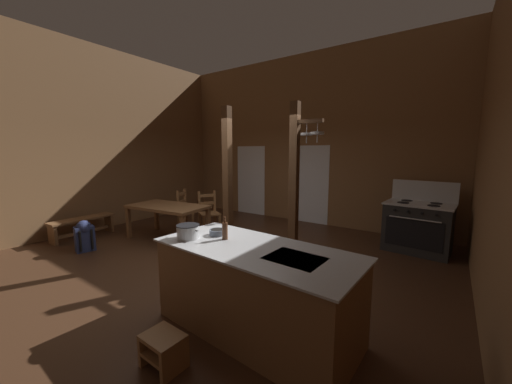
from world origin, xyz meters
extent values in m
cube|color=#422819|center=(0.00, 0.00, -0.05)|extent=(8.19, 7.87, 0.10)
cube|color=brown|center=(0.00, 3.60, 2.19)|extent=(8.19, 0.14, 4.37)
cube|color=brown|center=(-3.77, 0.00, 2.19)|extent=(0.14, 7.87, 4.37)
cube|color=white|center=(-1.66, 3.53, 1.02)|extent=(1.00, 0.01, 2.05)
cube|color=white|center=(0.37, 3.53, 1.02)|extent=(0.84, 0.01, 2.05)
cube|color=brown|center=(1.74, -1.08, 0.45)|extent=(2.14, 1.01, 0.90)
cube|color=silver|center=(1.74, -1.08, 0.91)|extent=(2.21, 1.07, 0.02)
cube|color=black|center=(2.21, -1.11, 0.91)|extent=(0.54, 0.43, 0.00)
cube|color=black|center=(1.76, -0.65, 0.05)|extent=(1.99, 0.14, 0.10)
cube|color=#262626|center=(2.89, 2.67, 0.45)|extent=(1.16, 0.85, 0.90)
cube|color=black|center=(2.86, 2.29, 0.42)|extent=(0.93, 0.09, 0.52)
cylinder|color=silver|center=(2.85, 2.26, 0.70)|extent=(0.82, 0.09, 0.02)
cube|color=silver|center=(2.89, 2.67, 0.92)|extent=(1.20, 0.89, 0.03)
cube|color=silver|center=(2.92, 3.03, 1.12)|extent=(1.14, 0.13, 0.40)
cylinder|color=black|center=(3.12, 2.50, 0.94)|extent=(0.22, 0.22, 0.01)
cylinder|color=black|center=(2.63, 2.54, 0.94)|extent=(0.22, 0.22, 0.01)
cylinder|color=black|center=(3.15, 2.80, 0.94)|extent=(0.22, 0.22, 0.01)
cylinder|color=black|center=(2.65, 2.84, 0.94)|extent=(0.22, 0.22, 0.01)
cylinder|color=black|center=(3.18, 2.24, 0.82)|extent=(0.05, 0.03, 0.04)
cylinder|color=black|center=(2.96, 2.26, 0.82)|extent=(0.05, 0.03, 0.04)
cylinder|color=black|center=(2.74, 2.28, 0.82)|extent=(0.05, 0.03, 0.04)
cylinder|color=black|center=(2.53, 2.30, 0.82)|extent=(0.05, 0.03, 0.04)
cube|color=brown|center=(1.10, 1.01, 1.36)|extent=(0.14, 0.14, 2.72)
cube|color=brown|center=(1.31, 1.02, 2.38)|extent=(0.56, 0.10, 0.06)
cylinder|color=silver|center=(1.31, 1.02, 2.29)|extent=(0.01, 0.01, 0.19)
cylinder|color=silver|center=(1.31, 1.02, 2.18)|extent=(0.21, 0.21, 0.04)
cylinder|color=silver|center=(1.31, 1.02, 2.10)|extent=(0.02, 0.02, 0.14)
cylinder|color=silver|center=(1.49, 1.03, 2.30)|extent=(0.01, 0.01, 0.18)
cylinder|color=silver|center=(1.49, 1.03, 2.19)|extent=(0.23, 0.23, 0.04)
cylinder|color=silver|center=(1.49, 1.03, 2.11)|extent=(0.02, 0.02, 0.14)
cube|color=brown|center=(-0.18, 0.73, 1.36)|extent=(0.14, 0.14, 2.72)
cube|color=olive|center=(1.38, -1.97, 0.28)|extent=(0.37, 0.29, 0.04)
cube|color=olive|center=(1.22, -1.96, 0.13)|extent=(0.05, 0.28, 0.26)
cube|color=olive|center=(1.54, -1.97, 0.13)|extent=(0.05, 0.28, 0.26)
cube|color=olive|center=(1.38, -1.97, 0.14)|extent=(0.33, 0.29, 0.03)
cube|color=brown|center=(-1.65, 0.44, 0.71)|extent=(1.79, 1.09, 0.06)
cube|color=brown|center=(-2.48, 0.74, 0.34)|extent=(0.09, 0.09, 0.68)
cube|color=brown|center=(-0.91, 0.92, 0.34)|extent=(0.09, 0.09, 0.68)
cube|color=brown|center=(-2.39, -0.04, 0.34)|extent=(0.09, 0.09, 0.68)
cube|color=brown|center=(-0.82, 0.14, 0.34)|extent=(0.09, 0.09, 0.68)
cube|color=olive|center=(-1.30, 1.36, 0.43)|extent=(0.60, 0.60, 0.04)
cube|color=olive|center=(-1.04, 1.43, 0.21)|extent=(0.07, 0.07, 0.41)
cube|color=olive|center=(-1.23, 1.10, 0.21)|extent=(0.07, 0.07, 0.41)
cube|color=olive|center=(-1.37, 1.62, 0.47)|extent=(0.07, 0.07, 0.95)
cube|color=olive|center=(-1.56, 1.29, 0.47)|extent=(0.07, 0.07, 0.95)
cube|color=olive|center=(-1.47, 1.45, 0.84)|extent=(0.22, 0.35, 0.07)
cube|color=olive|center=(-1.47, 1.45, 0.65)|extent=(0.22, 0.35, 0.07)
cube|color=olive|center=(-1.98, 1.34, 0.43)|extent=(0.58, 0.58, 0.04)
cube|color=olive|center=(-1.88, 1.59, 0.21)|extent=(0.07, 0.07, 0.41)
cube|color=olive|center=(-1.74, 1.24, 0.21)|extent=(0.07, 0.07, 0.41)
cube|color=olive|center=(-2.23, 1.44, 0.47)|extent=(0.07, 0.07, 0.95)
cube|color=olive|center=(-2.09, 1.09, 0.47)|extent=(0.07, 0.07, 0.95)
cube|color=olive|center=(-2.16, 1.26, 0.84)|extent=(0.18, 0.36, 0.07)
cube|color=olive|center=(-2.16, 1.26, 0.65)|extent=(0.18, 0.36, 0.07)
cube|color=brown|center=(-3.27, -0.59, 0.42)|extent=(0.41, 1.31, 0.04)
cube|color=brown|center=(-3.25, -1.18, 0.20)|extent=(0.31, 0.07, 0.40)
cube|color=brown|center=(-3.30, -0.01, 0.20)|extent=(0.31, 0.07, 0.40)
cube|color=brown|center=(-3.27, -0.59, 0.12)|extent=(0.11, 1.10, 0.06)
cube|color=navy|center=(-2.32, -0.98, 0.24)|extent=(0.29, 0.36, 0.48)
cube|color=navy|center=(-2.44, -0.95, 0.17)|extent=(0.11, 0.23, 0.17)
cylinder|color=black|center=(-2.22, -1.10, 0.24)|extent=(0.05, 0.05, 0.38)
cylinder|color=black|center=(-2.17, -0.91, 0.24)|extent=(0.05, 0.05, 0.38)
sphere|color=navy|center=(-2.32, -0.98, 0.46)|extent=(0.33, 0.33, 0.27)
cylinder|color=silver|center=(0.94, -1.26, 0.99)|extent=(0.25, 0.25, 0.15)
cylinder|color=black|center=(0.94, -1.26, 1.07)|extent=(0.26, 0.26, 0.01)
cylinder|color=silver|center=(0.80, -1.26, 1.03)|extent=(0.05, 0.02, 0.02)
cylinder|color=silver|center=(1.08, -1.26, 1.03)|extent=(0.05, 0.02, 0.02)
cylinder|color=slate|center=(1.12, -0.97, 0.95)|extent=(0.19, 0.19, 0.07)
cylinder|color=black|center=(1.12, -0.97, 0.98)|extent=(0.15, 0.15, 0.00)
cylinder|color=#56331E|center=(1.31, -1.05, 1.01)|extent=(0.06, 0.06, 0.19)
cylinder|color=#56331E|center=(1.31, -1.05, 1.14)|extent=(0.03, 0.03, 0.07)
camera|label=1|loc=(3.33, -3.33, 1.89)|focal=19.65mm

